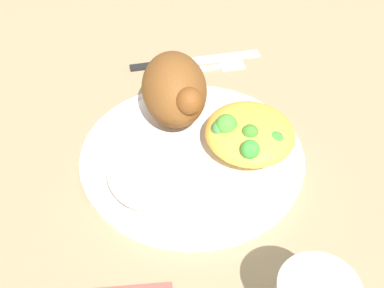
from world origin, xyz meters
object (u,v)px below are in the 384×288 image
Objects in this scene: rice_pile at (147,169)px; fork at (201,68)px; knife at (185,61)px; mac_cheese_with_broccoli at (249,134)px; roasted_chicken at (175,89)px; plate at (192,155)px.

fork is at bearing 156.59° from rice_pile.
knife reaches higher than fork.
mac_cheese_with_broccoli is at bearing 12.45° from knife.
roasted_chicken is 0.78× the size of fork.
rice_pile is 0.12m from mac_cheese_with_broccoli.
mac_cheese_with_broccoli is 0.73× the size of fork.
plate is 2.31× the size of rice_pile.
fork is (-0.18, 0.04, -0.01)m from plate.
knife is (-0.20, 0.02, -0.00)m from plate.
plate is 1.32× the size of knife.
plate is 2.40× the size of mac_cheese_with_broccoli.
roasted_chicken is (-0.06, -0.01, 0.05)m from plate.
mac_cheese_with_broccoli reaches higher than knife.
roasted_chicken is 0.10m from mac_cheese_with_broccoli.
roasted_chicken is at bearing -131.06° from mac_cheese_with_broccoli.
roasted_chicken is at bearing -170.05° from plate.
mac_cheese_with_broccoli is (-0.03, 0.12, 0.00)m from rice_pile.
fork is (-0.11, 0.05, -0.05)m from roasted_chicken.
roasted_chicken is 1.06× the size of mac_cheese_with_broccoli.
roasted_chicken is at bearing -12.49° from knife.
rice_pile is (0.04, -0.05, 0.02)m from plate.
mac_cheese_with_broccoli is 0.21m from knife.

